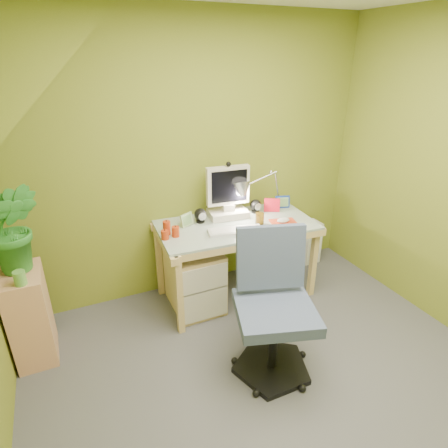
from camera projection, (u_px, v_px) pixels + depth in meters
name	position (u px, v px, depth m)	size (l,w,h in m)	color
floor	(288.00, 404.00, 2.40)	(3.20, 3.20, 0.01)	#4F4F54
wall_back	(195.00, 161.00, 3.23)	(3.20, 0.01, 2.40)	olive
slope_ceiling	(76.00, 116.00, 1.26)	(1.10, 3.20, 1.10)	white
desk	(236.00, 260.00, 3.35)	(1.34, 0.67, 0.72)	tan
monitor	(228.00, 186.00, 3.24)	(0.41, 0.24, 0.56)	silver
speaker_left	(200.00, 215.00, 3.21)	(0.11, 0.11, 0.13)	black
speaker_right	(255.00, 206.00, 3.42)	(0.10, 0.10, 0.12)	black
keyboard	(235.00, 231.00, 3.06)	(0.44, 0.14, 0.02)	silver
mousepad	(283.00, 222.00, 3.23)	(0.22, 0.16, 0.01)	#C53D1E
mouse	(283.00, 220.00, 3.23)	(0.12, 0.07, 0.04)	silver
amber_tumbler	(260.00, 219.00, 3.19)	(0.07, 0.07, 0.10)	#8A5F14
candle_cluster	(168.00, 230.00, 2.97)	(0.15, 0.13, 0.11)	#B5320F
photo_frame_red	(272.00, 205.00, 3.44)	(0.14, 0.02, 0.12)	red
photo_frame_blue	(282.00, 202.00, 3.53)	(0.13, 0.02, 0.12)	navy
photo_frame_green	(187.00, 220.00, 3.15)	(0.13, 0.02, 0.11)	#9FBF83
desk_lamp	(273.00, 181.00, 3.41)	(0.51, 0.22, 0.55)	silver
side_ledge	(30.00, 316.00, 2.66)	(0.26, 0.40, 0.70)	tan
potted_plant	(14.00, 228.00, 2.44)	(0.34, 0.27, 0.62)	#2E802A
green_cup	(20.00, 278.00, 2.37)	(0.07, 0.07, 0.10)	#61A143
task_chair	(276.00, 309.00, 2.45)	(0.58, 0.58, 1.04)	#414E6B
radiator	(300.00, 244.00, 3.92)	(0.45, 0.18, 0.45)	silver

